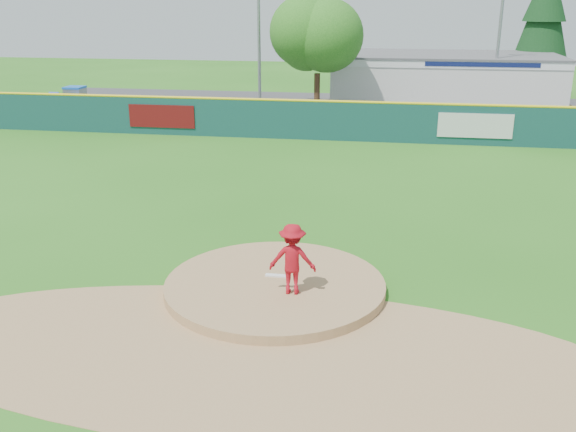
% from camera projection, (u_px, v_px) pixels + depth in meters
% --- Properties ---
extents(ground, '(120.00, 120.00, 0.00)m').
position_uv_depth(ground, '(275.00, 290.00, 16.07)').
color(ground, '#286B19').
rests_on(ground, ground).
extents(pitchers_mound, '(5.50, 5.50, 0.50)m').
position_uv_depth(pitchers_mound, '(275.00, 290.00, 16.07)').
color(pitchers_mound, '#9E774C').
rests_on(pitchers_mound, ground).
extents(pitching_rubber, '(0.60, 0.15, 0.04)m').
position_uv_depth(pitching_rubber, '(277.00, 276.00, 16.26)').
color(pitching_rubber, white).
rests_on(pitching_rubber, pitchers_mound).
extents(infield_dirt_arc, '(15.40, 15.40, 0.01)m').
position_uv_depth(infield_dirt_arc, '(249.00, 352.00, 13.27)').
color(infield_dirt_arc, '#9E774C').
rests_on(infield_dirt_arc, ground).
extents(parking_lot, '(44.00, 16.00, 0.02)m').
position_uv_depth(parking_lot, '(351.00, 111.00, 41.28)').
color(parking_lot, '#38383A').
rests_on(parking_lot, ground).
extents(pitcher, '(1.14, 0.69, 1.73)m').
position_uv_depth(pitcher, '(292.00, 259.00, 15.12)').
color(pitcher, '#A70E1A').
rests_on(pitcher, pitchers_mound).
extents(van, '(4.89, 3.17, 1.25)m').
position_uv_depth(van, '(361.00, 114.00, 36.63)').
color(van, white).
rests_on(van, parking_lot).
extents(pool_building_grp, '(15.20, 8.20, 3.31)m').
position_uv_depth(pool_building_grp, '(443.00, 78.00, 44.48)').
color(pool_building_grp, silver).
rests_on(pool_building_grp, ground).
extents(fence_banners, '(19.72, 0.04, 1.20)m').
position_uv_depth(fence_banners, '(312.00, 121.00, 32.69)').
color(fence_banners, '#5E0D0E').
rests_on(fence_banners, ground).
extents(playground_slide, '(1.12, 3.15, 1.74)m').
position_uv_depth(playground_slide, '(75.00, 100.00, 39.94)').
color(playground_slide, blue).
rests_on(playground_slide, ground).
extents(outfield_fence, '(40.00, 0.14, 2.07)m').
position_uv_depth(outfield_fence, '(339.00, 120.00, 32.52)').
color(outfield_fence, '#133E3D').
rests_on(outfield_fence, ground).
extents(deciduous_tree, '(5.60, 5.60, 7.36)m').
position_uv_depth(deciduous_tree, '(318.00, 40.00, 38.25)').
color(deciduous_tree, '#382314').
rests_on(deciduous_tree, ground).
extents(conifer_tree, '(4.40, 4.40, 9.50)m').
position_uv_depth(conifer_tree, '(544.00, 18.00, 45.89)').
color(conifer_tree, '#382314').
rests_on(conifer_tree, ground).
extents(light_pole_left, '(1.75, 0.25, 11.00)m').
position_uv_depth(light_pole_left, '(259.00, 13.00, 40.25)').
color(light_pole_left, gray).
rests_on(light_pole_left, ground).
extents(light_pole_right, '(1.75, 0.25, 10.00)m').
position_uv_depth(light_pole_right, '(501.00, 22.00, 39.97)').
color(light_pole_right, gray).
rests_on(light_pole_right, ground).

